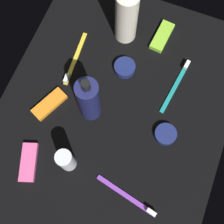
# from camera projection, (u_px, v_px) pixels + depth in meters

# --- Properties ---
(ground_plane) EXTENTS (0.84, 0.64, 0.01)m
(ground_plane) POSITION_uv_depth(u_px,v_px,m) (112.00, 116.00, 0.87)
(ground_plane) COLOR black
(lotion_bottle) EXTENTS (0.06, 0.06, 0.20)m
(lotion_bottle) POSITION_uv_depth(u_px,v_px,m) (89.00, 100.00, 0.78)
(lotion_bottle) COLOR #1A1E52
(lotion_bottle) RESTS_ON ground_plane
(bodywash_bottle) EXTENTS (0.06, 0.06, 0.20)m
(bodywash_bottle) POSITION_uv_depth(u_px,v_px,m) (126.00, 16.00, 0.85)
(bodywash_bottle) COLOR silver
(bodywash_bottle) RESTS_ON ground_plane
(deodorant_stick) EXTENTS (0.04, 0.04, 0.11)m
(deodorant_stick) POSITION_uv_depth(u_px,v_px,m) (66.00, 161.00, 0.77)
(deodorant_stick) COLOR silver
(deodorant_stick) RESTS_ON ground_plane
(toothbrush_teal) EXTENTS (0.18, 0.04, 0.02)m
(toothbrush_teal) POSITION_uv_depth(u_px,v_px,m) (177.00, 83.00, 0.89)
(toothbrush_teal) COLOR teal
(toothbrush_teal) RESTS_ON ground_plane
(toothbrush_purple) EXTENTS (0.05, 0.18, 0.02)m
(toothbrush_purple) POSITION_uv_depth(u_px,v_px,m) (130.00, 198.00, 0.79)
(toothbrush_purple) COLOR purple
(toothbrush_purple) RESTS_ON ground_plane
(toothbrush_yellow) EXTENTS (0.18, 0.02, 0.02)m
(toothbrush_yellow) POSITION_uv_depth(u_px,v_px,m) (74.00, 61.00, 0.91)
(toothbrush_yellow) COLOR yellow
(toothbrush_yellow) RESTS_ON ground_plane
(snack_bar_lime) EXTENTS (0.11, 0.05, 0.01)m
(snack_bar_lime) POSITION_uv_depth(u_px,v_px,m) (162.00, 36.00, 0.93)
(snack_bar_lime) COLOR #8CD133
(snack_bar_lime) RESTS_ON ground_plane
(snack_bar_pink) EXTENTS (0.11, 0.07, 0.01)m
(snack_bar_pink) POSITION_uv_depth(u_px,v_px,m) (29.00, 162.00, 0.81)
(snack_bar_pink) COLOR #E55999
(snack_bar_pink) RESTS_ON ground_plane
(snack_bar_orange) EXTENTS (0.11, 0.08, 0.01)m
(snack_bar_orange) POSITION_uv_depth(u_px,v_px,m) (49.00, 104.00, 0.86)
(snack_bar_orange) COLOR orange
(snack_bar_orange) RESTS_ON ground_plane
(cream_tin_left) EXTENTS (0.06, 0.06, 0.02)m
(cream_tin_left) POSITION_uv_depth(u_px,v_px,m) (165.00, 135.00, 0.84)
(cream_tin_left) COLOR navy
(cream_tin_left) RESTS_ON ground_plane
(cream_tin_right) EXTENTS (0.06, 0.06, 0.02)m
(cream_tin_right) POSITION_uv_depth(u_px,v_px,m) (125.00, 68.00, 0.90)
(cream_tin_right) COLOR navy
(cream_tin_right) RESTS_ON ground_plane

